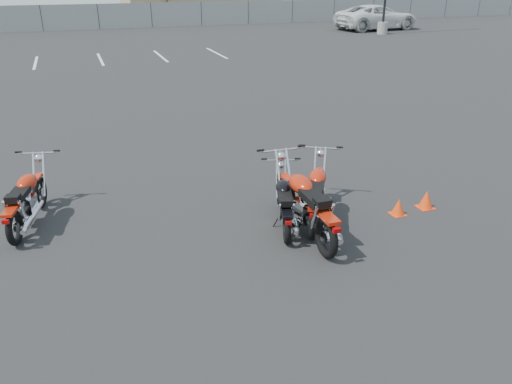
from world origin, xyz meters
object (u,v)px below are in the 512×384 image
object	(u,v)px
motorcycle_front_red	(27,200)
motorcycle_third_red	(317,195)
motorcycle_second_black	(285,203)
white_van	(377,10)
motorcycle_rear_red	(306,204)

from	to	relation	value
motorcycle_front_red	motorcycle_third_red	bearing A→B (deg)	-17.79
motorcycle_third_red	motorcycle_second_black	bearing A→B (deg)	-179.22
motorcycle_third_red	white_van	bearing A→B (deg)	55.84
motorcycle_rear_red	white_van	distance (m)	33.04
motorcycle_third_red	motorcycle_rear_red	distance (m)	0.57
white_van	motorcycle_second_black	bearing A→B (deg)	139.84
motorcycle_second_black	white_van	xyz separation A→B (m)	(18.84, 26.88, 0.99)
motorcycle_front_red	motorcycle_third_red	size ratio (longest dim) A/B	1.02
motorcycle_front_red	motorcycle_second_black	size ratio (longest dim) A/B	1.12
motorcycle_front_red	motorcycle_rear_red	size ratio (longest dim) A/B	0.87
motorcycle_rear_red	white_van	size ratio (longest dim) A/B	0.32
motorcycle_rear_red	motorcycle_third_red	bearing A→B (deg)	44.91
motorcycle_front_red	motorcycle_second_black	xyz separation A→B (m)	(4.09, -1.52, -0.05)
motorcycle_third_red	white_van	size ratio (longest dim) A/B	0.27
motorcycle_front_red	motorcycle_second_black	distance (m)	4.36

